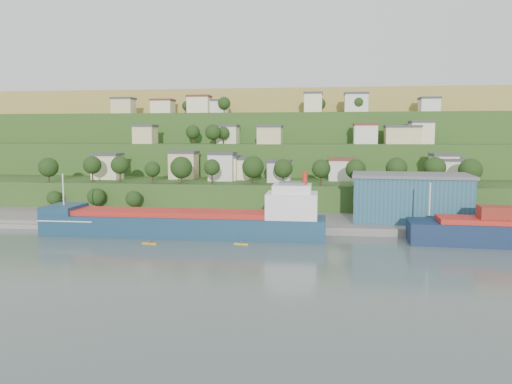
% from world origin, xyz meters
% --- Properties ---
extents(ground, '(500.00, 500.00, 0.00)m').
position_xyz_m(ground, '(0.00, 0.00, 0.00)').
color(ground, '#43514A').
rests_on(ground, ground).
extents(quay, '(220.00, 26.00, 4.00)m').
position_xyz_m(quay, '(20.00, 28.00, 0.00)').
color(quay, slate).
rests_on(quay, ground).
extents(pebble_beach, '(40.00, 18.00, 2.40)m').
position_xyz_m(pebble_beach, '(-55.00, 22.00, 0.00)').
color(pebble_beach, slate).
rests_on(pebble_beach, ground).
extents(hillside, '(360.00, 210.90, 96.00)m').
position_xyz_m(hillside, '(0.01, 168.71, 0.08)').
color(hillside, '#284719').
rests_on(hillside, ground).
extents(cargo_ship_near, '(71.54, 11.58, 18.39)m').
position_xyz_m(cargo_ship_near, '(-9.74, 10.35, 2.94)').
color(cargo_ship_near, '#15324F').
rests_on(cargo_ship_near, ground).
extents(warehouse, '(32.33, 21.25, 12.80)m').
position_xyz_m(warehouse, '(46.49, 29.24, 8.43)').
color(warehouse, '#1D4C59').
rests_on(warehouse, quay).
extents(caravan, '(5.75, 4.22, 2.48)m').
position_xyz_m(caravan, '(-52.59, 23.67, 2.44)').
color(caravan, silver).
rests_on(caravan, pebble_beach).
extents(dinghy, '(3.69, 1.78, 0.71)m').
position_xyz_m(dinghy, '(-41.33, 21.96, 1.55)').
color(dinghy, silver).
rests_on(dinghy, pebble_beach).
extents(kayak_orange, '(3.63, 0.93, 0.90)m').
position_xyz_m(kayak_orange, '(-16.87, -0.64, 0.26)').
color(kayak_orange, orange).
rests_on(kayak_orange, ground).
extents(kayak_yellow, '(3.44, 1.07, 0.85)m').
position_xyz_m(kayak_yellow, '(4.34, 1.65, 0.25)').
color(kayak_yellow, gold).
rests_on(kayak_yellow, ground).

